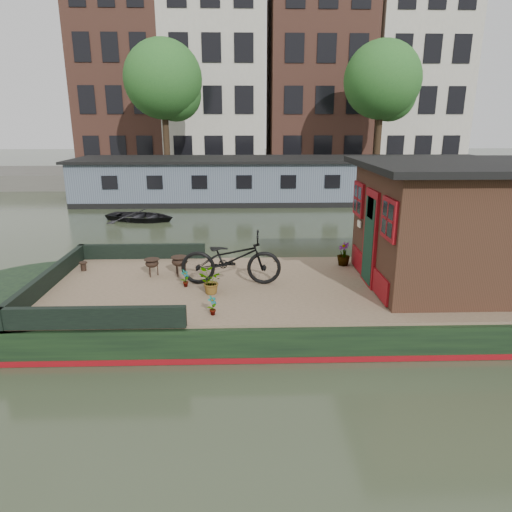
{
  "coord_description": "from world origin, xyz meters",
  "views": [
    {
      "loc": [
        -2.09,
        -8.63,
        3.8
      ],
      "look_at": [
        -1.81,
        0.5,
        1.1
      ],
      "focal_mm": 32.0,
      "sensor_mm": 36.0,
      "label": 1
    }
  ],
  "objects_px": {
    "cabin": "(460,224)",
    "dinghy": "(141,213)",
    "bicycle": "(231,259)",
    "potted_plant_a": "(185,278)",
    "brazier_front": "(180,266)",
    "brazier_rear": "(152,267)"
  },
  "relations": [
    {
      "from": "cabin",
      "to": "dinghy",
      "type": "xyz_separation_m",
      "value": [
        -8.35,
        9.44,
        -1.59
      ]
    },
    {
      "from": "bicycle",
      "to": "potted_plant_a",
      "type": "relative_size",
      "value": 5.7
    },
    {
      "from": "dinghy",
      "to": "brazier_front",
      "type": "bearing_deg",
      "value": -145.57
    },
    {
      "from": "potted_plant_a",
      "to": "brazier_front",
      "type": "bearing_deg",
      "value": 105.34
    },
    {
      "from": "cabin",
      "to": "brazier_rear",
      "type": "relative_size",
      "value": 10.78
    },
    {
      "from": "dinghy",
      "to": "bicycle",
      "type": "bearing_deg",
      "value": -140.54
    },
    {
      "from": "cabin",
      "to": "dinghy",
      "type": "relative_size",
      "value": 1.43
    },
    {
      "from": "potted_plant_a",
      "to": "dinghy",
      "type": "relative_size",
      "value": 0.13
    },
    {
      "from": "bicycle",
      "to": "dinghy",
      "type": "bearing_deg",
      "value": 24.36
    },
    {
      "from": "bicycle",
      "to": "brazier_rear",
      "type": "bearing_deg",
      "value": 74.3
    },
    {
      "from": "brazier_rear",
      "to": "dinghy",
      "type": "xyz_separation_m",
      "value": [
        -2.15,
        8.82,
        -0.55
      ]
    },
    {
      "from": "dinghy",
      "to": "brazier_rear",
      "type": "bearing_deg",
      "value": -149.12
    },
    {
      "from": "bicycle",
      "to": "potted_plant_a",
      "type": "bearing_deg",
      "value": 102.17
    },
    {
      "from": "bicycle",
      "to": "dinghy",
      "type": "xyz_separation_m",
      "value": [
        -3.83,
        9.36,
        -0.89
      ]
    },
    {
      "from": "brazier_rear",
      "to": "dinghy",
      "type": "bearing_deg",
      "value": 103.69
    },
    {
      "from": "dinghy",
      "to": "potted_plant_a",
      "type": "bearing_deg",
      "value": -145.71
    },
    {
      "from": "cabin",
      "to": "brazier_rear",
      "type": "distance_m",
      "value": 6.32
    },
    {
      "from": "brazier_rear",
      "to": "potted_plant_a",
      "type": "bearing_deg",
      "value": -41.99
    },
    {
      "from": "cabin",
      "to": "bicycle",
      "type": "xyz_separation_m",
      "value": [
        -4.51,
        0.08,
        -0.7
      ]
    },
    {
      "from": "cabin",
      "to": "potted_plant_a",
      "type": "distance_m",
      "value": 5.52
    },
    {
      "from": "bicycle",
      "to": "brazier_rear",
      "type": "xyz_separation_m",
      "value": [
        -1.68,
        0.54,
        -0.34
      ]
    },
    {
      "from": "bicycle",
      "to": "dinghy",
      "type": "relative_size",
      "value": 0.71
    }
  ]
}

